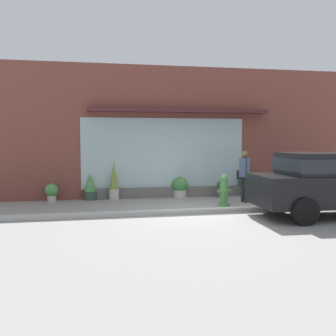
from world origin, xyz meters
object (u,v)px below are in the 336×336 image
fire_hydrant (224,190)px  potted_plant_window_left (90,187)px  parked_car_black (333,181)px  potted_plant_doorstep (221,189)px  potted_plant_trailing_edge (301,180)px  pedestrian_with_handbag (244,172)px  potted_plant_corner_tall (52,192)px  potted_plant_window_right (180,187)px  potted_plant_low_front (247,181)px  potted_plant_by_entrance (114,181)px

fire_hydrant → potted_plant_window_left: fire_hydrant is taller
parked_car_black → potted_plant_doorstep: parked_car_black is taller
potted_plant_trailing_edge → parked_car_black: bearing=-110.0°
pedestrian_with_handbag → potted_plant_corner_tall: 6.28m
potted_plant_corner_tall → potted_plant_window_right: potted_plant_window_right is taller
pedestrian_with_handbag → potted_plant_low_front: pedestrian_with_handbag is taller
pedestrian_with_handbag → potted_plant_window_right: size_ratio=2.32×
fire_hydrant → pedestrian_with_handbag: (0.87, 0.52, 0.49)m
potted_plant_trailing_edge → fire_hydrant: bearing=-151.5°
fire_hydrant → potted_plant_low_front: bearing=51.3°
pedestrian_with_handbag → potted_plant_window_left: bearing=60.0°
potted_plant_low_front → potted_plant_corner_tall: (-6.83, -0.11, -0.18)m
parked_car_black → potted_plant_trailing_edge: 4.61m
potted_plant_low_front → potted_plant_window_right: bearing=179.1°
potted_plant_doorstep → fire_hydrant: bearing=-105.9°
potted_plant_doorstep → potted_plant_window_right: bearing=169.3°
fire_hydrant → parked_car_black: bearing=-45.7°
fire_hydrant → pedestrian_with_handbag: size_ratio=0.59×
potted_plant_window_right → potted_plant_by_entrance: 2.33m
fire_hydrant → pedestrian_with_handbag: 1.12m
potted_plant_trailing_edge → potted_plant_by_entrance: 6.99m
fire_hydrant → potted_plant_doorstep: (0.50, 1.76, -0.19)m
parked_car_black → potted_plant_by_entrance: 6.82m
potted_plant_trailing_edge → potted_plant_window_left: potted_plant_trailing_edge is taller
potted_plant_corner_tall → parked_car_black: bearing=-29.1°
potted_plant_corner_tall → potted_plant_doorstep: potted_plant_corner_tall is taller
pedestrian_with_handbag → potted_plant_trailing_edge: 3.32m
potted_plant_window_left → potted_plant_corner_tall: bearing=-171.2°
parked_car_black → potted_plant_window_left: size_ratio=4.97×
potted_plant_window_right → potted_plant_window_left: (-3.09, 0.05, 0.05)m
parked_car_black → potted_plant_window_right: parked_car_black is taller
potted_plant_low_front → potted_plant_window_right: potted_plant_low_front is taller
pedestrian_with_handbag → potted_plant_window_left: (-4.87, 1.55, -0.55)m
fire_hydrant → pedestrian_with_handbag: bearing=31.0°
potted_plant_doorstep → potted_plant_by_entrance: bearing=178.4°
potted_plant_by_entrance → potted_plant_window_left: bearing=165.0°
pedestrian_with_handbag → potted_plant_doorstep: pedestrian_with_handbag is taller
pedestrian_with_handbag → potted_plant_low_front: size_ratio=1.81×
fire_hydrant → potted_plant_by_entrance: size_ratio=0.75×
fire_hydrant → potted_plant_window_left: size_ratio=1.11×
potted_plant_low_front → potted_plant_window_left: size_ratio=1.04×
fire_hydrant → parked_car_black: parked_car_black is taller
parked_car_black → potted_plant_window_left: 7.59m
potted_plant_low_front → potted_plant_trailing_edge: bearing=1.7°
pedestrian_with_handbag → potted_plant_doorstep: 1.46m
potted_plant_corner_tall → potted_plant_window_left: potted_plant_window_left is taller
potted_plant_trailing_edge → potted_plant_low_front: bearing=-178.3°
pedestrian_with_handbag → parked_car_black: 3.09m
fire_hydrant → potted_plant_doorstep: bearing=74.1°
pedestrian_with_handbag → potted_plant_corner_tall: bearing=65.1°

